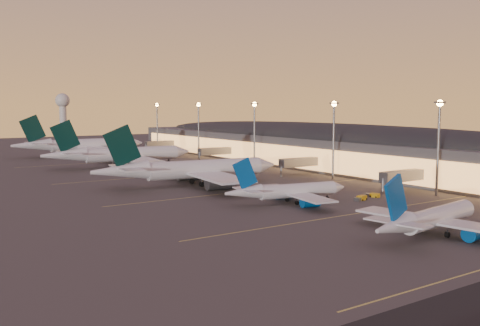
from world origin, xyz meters
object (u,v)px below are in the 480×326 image
radar_tower (63,110)px  baggage_tug_c (361,198)px  airliner_narrow_south (431,219)px  baggage_tug_d (373,195)px  airliner_narrow_north (288,191)px  airliner_wide_near (190,170)px  airliner_wide_mid (120,155)px  airliner_wide_far (81,145)px

radar_tower → baggage_tug_c: radar_tower is taller
airliner_narrow_south → baggage_tug_d: 43.61m
airliner_narrow_north → radar_tower: bearing=96.4°
airliner_narrow_south → baggage_tug_c: size_ratio=8.40×
airliner_wide_near → airliner_narrow_north: bearing=-75.2°
airliner_wide_mid → airliner_wide_far: size_ratio=0.94×
airliner_narrow_north → baggage_tug_c: bearing=-10.5°
radar_tower → baggage_tug_c: (3.58, -253.58, -21.33)m
airliner_narrow_north → airliner_wide_mid: bearing=102.4°
airliner_wide_near → baggage_tug_d: airliner_wide_near is taller
baggage_tug_c → airliner_narrow_south: bearing=-130.7°
airliner_narrow_south → airliner_narrow_north: (-0.73, 41.16, -0.20)m
airliner_wide_near → airliner_wide_mid: airliner_wide_mid is taller
radar_tower → baggage_tug_c: bearing=-89.2°
airliner_narrow_south → airliner_wide_far: size_ratio=0.56×
airliner_narrow_north → airliner_wide_near: size_ratio=0.57×
airliner_wide_far → baggage_tug_d: bearing=-78.9°
radar_tower → baggage_tug_c: 254.50m
radar_tower → airliner_wide_mid: bearing=-97.6°
airliner_wide_near → airliner_wide_far: 116.66m
airliner_wide_near → radar_tower: radar_tower is taller
airliner_narrow_south → airliner_wide_far: bearing=82.0°
airliner_narrow_south → airliner_wide_near: bearing=85.5°
airliner_wide_near → airliner_narrow_south: bearing=-78.6°
airliner_narrow_north → airliner_wide_mid: 100.54m
airliner_narrow_north → airliner_wide_near: 40.70m
airliner_narrow_north → radar_tower: size_ratio=1.04×
baggage_tug_c → airliner_wide_far: bearing=84.2°
airliner_narrow_south → radar_tower: bearing=78.3°
airliner_narrow_south → baggage_tug_c: (17.90, 34.21, -2.77)m
airliner_wide_near → baggage_tug_c: (24.15, -47.23, -4.36)m
airliner_wide_far → baggage_tug_c: size_ratio=14.91×
airliner_wide_far → baggage_tug_c: bearing=-81.3°
airliner_narrow_north → radar_tower: (15.04, 246.63, 18.76)m
airliner_narrow_north → radar_tower: 247.80m
airliner_narrow_south → airliner_wide_far: (-2.84, 198.05, 1.94)m
airliner_wide_near → airliner_wide_far: airliner_wide_far is taller
baggage_tug_c → baggage_tug_d: bearing=1.7°
airliner_wide_mid → baggage_tug_c: bearing=-73.1°
radar_tower → airliner_narrow_south: bearing=-92.8°
airliner_wide_mid → airliner_wide_far: (2.26, 56.46, 0.31)m
airliner_narrow_south → radar_tower: size_ratio=1.10×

